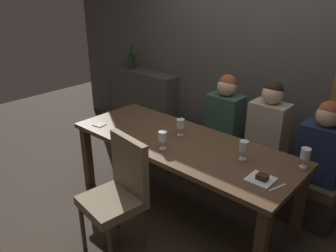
{
  "coord_description": "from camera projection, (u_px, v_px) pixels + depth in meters",
  "views": [
    {
      "loc": [
        1.77,
        -2.16,
        2.09
      ],
      "look_at": [
        -0.17,
        0.01,
        0.84
      ],
      "focal_mm": 35.82,
      "sensor_mm": 36.0,
      "label": 1
    }
  ],
  "objects": [
    {
      "name": "dining_table",
      "position": [
        181.0,
        150.0,
        3.13
      ],
      "size": [
        2.2,
        0.84,
        0.74
      ],
      "color": "#493422",
      "rests_on": "ground"
    },
    {
      "name": "fork_on_table",
      "position": [
        277.0,
        188.0,
        2.39
      ],
      "size": [
        0.06,
        0.17,
        0.01
      ],
      "primitive_type": "cube",
      "rotation": [
        0.0,
        0.0,
        -0.29
      ],
      "color": "silver",
      "rests_on": "dining_table"
    },
    {
      "name": "chair_near_side",
      "position": [
        119.0,
        188.0,
        2.71
      ],
      "size": [
        0.49,
        0.49,
        0.98
      ],
      "color": "brown",
      "rests_on": "ground"
    },
    {
      "name": "banquette_bench",
      "position": [
        220.0,
        162.0,
        3.78
      ],
      "size": [
        2.5,
        0.44,
        0.45
      ],
      "color": "#312A23",
      "rests_on": "ground"
    },
    {
      "name": "back_counter",
      "position": [
        145.0,
        103.0,
        4.86
      ],
      "size": [
        1.1,
        0.28,
        0.95
      ],
      "primitive_type": "cube",
      "color": "#413E3A",
      "rests_on": "ground"
    },
    {
      "name": "dessert_plate",
      "position": [
        261.0,
        178.0,
        2.48
      ],
      "size": [
        0.19,
        0.19,
        0.05
      ],
      "color": "white",
      "rests_on": "dining_table"
    },
    {
      "name": "back_wall_tiled",
      "position": [
        254.0,
        42.0,
        3.63
      ],
      "size": [
        6.0,
        0.12,
        3.0
      ],
      "primitive_type": "cube",
      "color": "#4C4944",
      "rests_on": "ground"
    },
    {
      "name": "wine_glass_near_right",
      "position": [
        180.0,
        124.0,
        3.17
      ],
      "size": [
        0.08,
        0.08,
        0.16
      ],
      "color": "silver",
      "rests_on": "dining_table"
    },
    {
      "name": "diner_bearded",
      "position": [
        269.0,
        123.0,
        3.25
      ],
      "size": [
        0.36,
        0.24,
        0.81
      ],
      "color": "#9E9384",
      "rests_on": "banquette_bench"
    },
    {
      "name": "wine_bottle_dark_red",
      "position": [
        132.0,
        61.0,
        4.75
      ],
      "size": [
        0.08,
        0.08,
        0.33
      ],
      "color": "black",
      "rests_on": "back_counter"
    },
    {
      "name": "ground",
      "position": [
        180.0,
        207.0,
        3.39
      ],
      "size": [
        9.0,
        9.0,
        0.0
      ],
      "primitive_type": "plane",
      "color": "#382D26"
    },
    {
      "name": "wine_glass_far_right",
      "position": [
        306.0,
        154.0,
        2.62
      ],
      "size": [
        0.08,
        0.08,
        0.16
      ],
      "color": "silver",
      "rests_on": "dining_table"
    },
    {
      "name": "wine_glass_end_right",
      "position": [
        163.0,
        137.0,
        2.91
      ],
      "size": [
        0.08,
        0.08,
        0.16
      ],
      "color": "silver",
      "rests_on": "dining_table"
    },
    {
      "name": "diner_redhead",
      "position": [
        225.0,
        113.0,
        3.55
      ],
      "size": [
        0.36,
        0.24,
        0.78
      ],
      "color": "#2D473D",
      "rests_on": "banquette_bench"
    },
    {
      "name": "wine_glass_far_left",
      "position": [
        244.0,
        147.0,
        2.74
      ],
      "size": [
        0.08,
        0.08,
        0.16
      ],
      "color": "silver",
      "rests_on": "dining_table"
    },
    {
      "name": "folded_napkin",
      "position": [
        99.0,
        125.0,
        3.44
      ],
      "size": [
        0.13,
        0.12,
        0.01
      ],
      "primitive_type": "cube",
      "rotation": [
        0.0,
        0.0,
        0.17
      ],
      "color": "silver",
      "rests_on": "dining_table"
    },
    {
      "name": "diner_far_end",
      "position": [
        323.0,
        144.0,
        2.91
      ],
      "size": [
        0.36,
        0.24,
        0.74
      ],
      "color": "#192342",
      "rests_on": "banquette_bench"
    }
  ]
}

